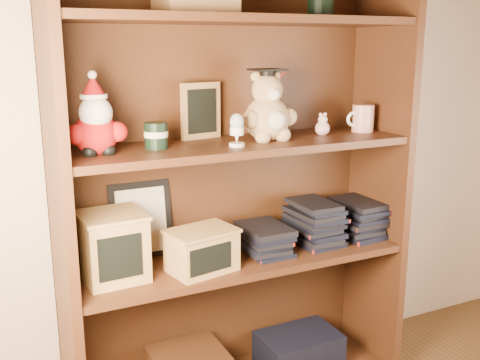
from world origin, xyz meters
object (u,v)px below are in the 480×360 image
object	(u,v)px
bookcase	(233,189)
teacher_mug	(362,118)
treats_box	(113,246)
grad_teddy_bear	(268,112)

from	to	relation	value
bookcase	teacher_mug	bearing A→B (deg)	-5.78
teacher_mug	treats_box	size ratio (longest dim) A/B	0.53
bookcase	grad_teddy_bear	bearing A→B (deg)	-29.45
treats_box	grad_teddy_bear	bearing A→B (deg)	-0.68
bookcase	grad_teddy_bear	size ratio (longest dim) A/B	6.59
grad_teddy_bear	bookcase	bearing A→B (deg)	150.55
bookcase	treats_box	size ratio (longest dim) A/B	7.57
treats_box	teacher_mug	bearing A→B (deg)	0.06
teacher_mug	treats_box	world-z (taller)	teacher_mug
bookcase	grad_teddy_bear	distance (m)	0.29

